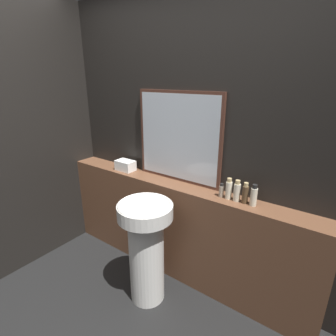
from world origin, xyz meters
name	(u,v)px	position (x,y,z in m)	size (l,w,h in m)	color
wall_back	(186,144)	(0.00, 1.48, 1.25)	(8.00, 0.06, 2.50)	black
vanity_counter	(176,229)	(0.00, 1.33, 0.46)	(2.51, 0.22, 0.91)	brown
pedestal_sink	(146,246)	(-0.01, 0.92, 0.51)	(0.43, 0.43, 0.89)	silver
mirror	(178,138)	(-0.04, 1.43, 1.31)	(0.83, 0.03, 0.78)	#47281E
towel_stack	(125,165)	(-0.61, 1.33, 0.96)	(0.19, 0.12, 0.10)	white
shampoo_bottle	(221,191)	(0.43, 1.33, 0.97)	(0.04, 0.04, 0.11)	gray
conditioner_bottle	(229,189)	(0.49, 1.33, 0.99)	(0.05, 0.05, 0.17)	beige
lotion_bottle	(237,191)	(0.55, 1.33, 0.99)	(0.05, 0.05, 0.17)	beige
body_wash_bottle	(245,194)	(0.62, 1.33, 0.99)	(0.04, 0.04, 0.16)	#4C3823
hand_soap_bottle	(254,196)	(0.68, 1.33, 0.99)	(0.05, 0.05, 0.16)	beige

